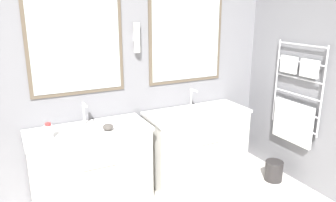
{
  "coord_description": "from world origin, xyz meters",
  "views": [
    {
      "loc": [
        -0.73,
        -1.36,
        1.89
      ],
      "look_at": [
        0.62,
        1.26,
        1.04
      ],
      "focal_mm": 35.0,
      "sensor_mm": 36.0,
      "label": 1
    }
  ],
  "objects_px": {
    "vanity_left": "(92,167)",
    "vanity_right": "(198,144)",
    "toiletry_bottle": "(49,131)",
    "amenity_bowl": "(108,127)",
    "waste_bin": "(274,170)"
  },
  "relations": [
    {
      "from": "vanity_left",
      "to": "amenity_bowl",
      "type": "relative_size",
      "value": 11.41
    },
    {
      "from": "toiletry_bottle",
      "to": "amenity_bowl",
      "type": "relative_size",
      "value": 1.44
    },
    {
      "from": "vanity_left",
      "to": "toiletry_bottle",
      "type": "height_order",
      "value": "toiletry_bottle"
    },
    {
      "from": "vanity_left",
      "to": "amenity_bowl",
      "type": "xyz_separation_m",
      "value": [
        0.16,
        -0.09,
        0.42
      ]
    },
    {
      "from": "toiletry_bottle",
      "to": "waste_bin",
      "type": "distance_m",
      "value": 2.44
    },
    {
      "from": "toiletry_bottle",
      "to": "amenity_bowl",
      "type": "xyz_separation_m",
      "value": [
        0.52,
        -0.04,
        -0.04
      ]
    },
    {
      "from": "vanity_left",
      "to": "waste_bin",
      "type": "relative_size",
      "value": 5.0
    },
    {
      "from": "vanity_right",
      "to": "amenity_bowl",
      "type": "relative_size",
      "value": 11.41
    },
    {
      "from": "waste_bin",
      "to": "vanity_right",
      "type": "bearing_deg",
      "value": 147.82
    },
    {
      "from": "vanity_right",
      "to": "waste_bin",
      "type": "xyz_separation_m",
      "value": [
        0.73,
        -0.46,
        -0.28
      ]
    },
    {
      "from": "vanity_left",
      "to": "vanity_right",
      "type": "distance_m",
      "value": 1.2
    },
    {
      "from": "vanity_right",
      "to": "toiletry_bottle",
      "type": "xyz_separation_m",
      "value": [
        -1.56,
        -0.05,
        0.45
      ]
    },
    {
      "from": "toiletry_bottle",
      "to": "waste_bin",
      "type": "bearing_deg",
      "value": -10.09
    },
    {
      "from": "vanity_left",
      "to": "amenity_bowl",
      "type": "bearing_deg",
      "value": -29.02
    },
    {
      "from": "toiletry_bottle",
      "to": "waste_bin",
      "type": "height_order",
      "value": "toiletry_bottle"
    }
  ]
}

